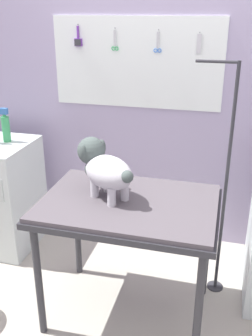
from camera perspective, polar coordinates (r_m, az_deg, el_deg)
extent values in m
cube|color=#A89CBE|center=(3.05, 4.36, 9.70)|extent=(4.00, 0.06, 2.30)
cube|color=white|center=(3.00, 1.51, 15.16)|extent=(1.29, 0.02, 0.66)
cylinder|color=gray|center=(3.10, -7.06, 20.24)|extent=(0.01, 0.02, 0.01)
cylinder|color=#673197|center=(3.10, -7.09, 19.21)|extent=(0.02, 0.02, 0.09)
cube|color=#673197|center=(3.10, -7.02, 17.88)|extent=(0.06, 0.02, 0.06)
cube|color=#333338|center=(3.09, -7.13, 17.85)|extent=(0.05, 0.01, 0.05)
cylinder|color=gray|center=(3.01, -1.60, 19.90)|extent=(0.01, 0.02, 0.01)
cube|color=silver|center=(3.01, -1.76, 18.55)|extent=(0.01, 0.00, 0.11)
cube|color=silver|center=(3.00, -1.53, 18.55)|extent=(0.01, 0.00, 0.11)
torus|color=green|center=(3.01, -1.88, 17.17)|extent=(0.03, 0.01, 0.03)
torus|color=green|center=(3.01, -1.38, 17.16)|extent=(0.03, 0.01, 0.03)
cylinder|color=gray|center=(2.93, 4.82, 19.64)|extent=(0.01, 0.02, 0.01)
cube|color=silver|center=(2.93, 4.61, 18.27)|extent=(0.01, 0.00, 0.11)
cube|color=silver|center=(2.93, 4.86, 18.26)|extent=(0.01, 0.00, 0.11)
torus|color=blue|center=(2.94, 4.43, 16.86)|extent=(0.03, 0.01, 0.03)
torus|color=blue|center=(2.93, 4.95, 16.83)|extent=(0.03, 0.01, 0.03)
cylinder|color=gray|center=(2.90, 10.83, 19.01)|extent=(0.01, 0.02, 0.01)
cube|color=silver|center=(2.89, 10.70, 17.52)|extent=(0.03, 0.01, 0.13)
cylinder|color=#2D2D33|center=(2.37, -12.73, -15.97)|extent=(0.04, 0.04, 0.74)
cylinder|color=#2D2D33|center=(2.17, 10.59, -19.99)|extent=(0.04, 0.04, 0.74)
cylinder|color=#2D2D33|center=(2.81, -7.17, -8.81)|extent=(0.04, 0.04, 0.74)
cylinder|color=#2D2D33|center=(2.65, 11.79, -11.35)|extent=(0.04, 0.04, 0.74)
cube|color=#2D2D33|center=(2.25, 0.36, -5.85)|extent=(1.03, 0.72, 0.03)
cube|color=#514A50|center=(2.23, 0.36, -5.13)|extent=(1.00, 0.70, 0.03)
cylinder|color=#2D2D33|center=(2.93, 12.95, -16.60)|extent=(0.11, 0.11, 0.01)
cylinder|color=#2D2D33|center=(2.52, 14.45, -2.80)|extent=(0.02, 0.02, 1.55)
cylinder|color=#2D2D33|center=(2.31, 13.27, 15.00)|extent=(0.24, 0.02, 0.02)
cylinder|color=silver|center=(2.26, -4.65, -2.90)|extent=(0.05, 0.05, 0.11)
cylinder|color=silver|center=(2.31, -2.73, -2.21)|extent=(0.05, 0.05, 0.11)
cylinder|color=silver|center=(2.15, -2.14, -4.20)|extent=(0.05, 0.05, 0.11)
cylinder|color=silver|center=(2.21, -0.19, -3.44)|extent=(0.05, 0.05, 0.11)
ellipsoid|color=silver|center=(2.19, -2.58, -0.63)|extent=(0.39, 0.35, 0.19)
ellipsoid|color=#47534F|center=(2.28, -4.43, 0.00)|extent=(0.18, 0.18, 0.10)
sphere|color=#47534F|center=(2.27, -5.14, 2.55)|extent=(0.16, 0.16, 0.16)
ellipsoid|color=silver|center=(2.33, -6.17, 2.60)|extent=(0.10, 0.09, 0.05)
sphere|color=black|center=(2.36, -6.64, 2.80)|extent=(0.02, 0.02, 0.02)
ellipsoid|color=#47534F|center=(2.22, -6.32, 2.33)|extent=(0.06, 0.06, 0.09)
ellipsoid|color=#47534F|center=(2.30, -3.52, 3.14)|extent=(0.06, 0.06, 0.09)
sphere|color=#47534F|center=(2.07, 0.16, -1.29)|extent=(0.07, 0.07, 0.07)
cylinder|color=#399D5C|center=(3.10, -17.23, 5.48)|extent=(0.06, 0.06, 0.20)
cylinder|color=#399D5C|center=(3.07, -17.46, 7.39)|extent=(0.03, 0.03, 0.02)
cube|color=#366DB3|center=(3.06, -17.53, 7.98)|extent=(0.05, 0.03, 0.04)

